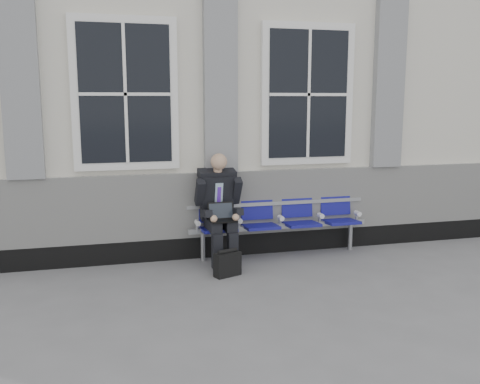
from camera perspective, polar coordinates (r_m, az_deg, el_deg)
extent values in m
plane|color=slate|center=(6.55, 8.65, -9.73)|extent=(70.00, 70.00, 0.00)
cube|color=beige|center=(9.49, 0.55, 9.35)|extent=(14.00, 4.00, 4.20)
cube|color=black|center=(7.82, 4.43, -5.25)|extent=(14.00, 0.10, 0.30)
cube|color=silver|center=(7.67, 4.51, -0.94)|extent=(14.00, 0.08, 0.90)
cube|color=gray|center=(7.16, -22.41, 10.85)|extent=(0.45, 0.14, 2.40)
cube|color=gray|center=(7.28, -2.11, 11.55)|extent=(0.45, 0.14, 2.40)
cube|color=gray|center=(8.19, 15.56, 11.02)|extent=(0.45, 0.14, 2.40)
cube|color=white|center=(7.13, -12.15, 10.17)|extent=(1.35, 0.10, 1.95)
cube|color=black|center=(7.08, -12.13, 10.17)|extent=(1.15, 0.02, 1.75)
cube|color=white|center=(7.66, 7.18, 10.27)|extent=(1.35, 0.10, 1.95)
cube|color=black|center=(7.61, 7.32, 10.27)|extent=(1.15, 0.02, 1.75)
cube|color=#9EA0A3|center=(7.57, 4.23, -3.65)|extent=(2.60, 0.07, 0.07)
cube|color=#9EA0A3|center=(7.61, 3.97, -1.18)|extent=(2.60, 0.05, 0.05)
cylinder|color=#9EA0A3|center=(7.35, -3.97, -5.86)|extent=(0.06, 0.06, 0.39)
cylinder|color=#9EA0A3|center=(8.04, 11.69, -4.68)|extent=(0.06, 0.06, 0.39)
cube|color=navy|center=(7.25, -2.32, -3.99)|extent=(0.46, 0.42, 0.07)
cube|color=navy|center=(7.39, -2.68, -1.66)|extent=(0.46, 0.10, 0.40)
cube|color=navy|center=(7.40, 2.23, -3.71)|extent=(0.46, 0.42, 0.07)
cube|color=navy|center=(7.54, 1.78, -1.43)|extent=(0.46, 0.10, 0.40)
cube|color=navy|center=(7.59, 6.58, -3.42)|extent=(0.46, 0.42, 0.07)
cube|color=navy|center=(7.72, 6.06, -1.20)|extent=(0.46, 0.10, 0.40)
cube|color=navy|center=(7.82, 10.69, -3.13)|extent=(0.46, 0.42, 0.07)
cube|color=navy|center=(7.95, 10.11, -0.98)|extent=(0.46, 0.10, 0.40)
cylinder|color=white|center=(7.20, -4.56, -3.29)|extent=(0.07, 0.12, 0.07)
cylinder|color=white|center=(7.32, -0.08, -3.04)|extent=(0.07, 0.12, 0.07)
cylinder|color=white|center=(7.49, 4.37, -2.77)|extent=(0.07, 0.12, 0.07)
cylinder|color=white|center=(7.70, 8.60, -2.50)|extent=(0.07, 0.12, 0.07)
cylinder|color=white|center=(7.95, 12.45, -2.24)|extent=(0.07, 0.12, 0.07)
cube|color=black|center=(6.96, -2.31, -8.03)|extent=(0.12, 0.27, 0.09)
cube|color=black|center=(7.01, -0.65, -7.89)|extent=(0.12, 0.27, 0.09)
cube|color=black|center=(6.96, -2.45, -6.32)|extent=(0.13, 0.14, 0.47)
cube|color=black|center=(7.01, -0.79, -6.19)|extent=(0.13, 0.14, 0.47)
cube|color=black|center=(7.10, -2.91, -3.52)|extent=(0.16, 0.47, 0.15)
cube|color=black|center=(7.15, -1.29, -3.41)|extent=(0.16, 0.47, 0.15)
cube|color=black|center=(7.25, -2.52, -0.46)|extent=(0.45, 0.37, 0.66)
cube|color=#AFD0E6|center=(7.13, -2.28, -0.47)|extent=(0.11, 0.10, 0.37)
cube|color=#5D2BCA|center=(7.13, -2.26, -0.65)|extent=(0.05, 0.08, 0.31)
cube|color=black|center=(7.17, -2.48, 1.95)|extent=(0.51, 0.26, 0.15)
cylinder|color=tan|center=(7.12, -2.38, 2.47)|extent=(0.11, 0.11, 0.10)
sphere|color=tan|center=(7.04, -2.27, 3.25)|extent=(0.22, 0.22, 0.22)
cube|color=black|center=(7.08, -4.28, -0.05)|extent=(0.11, 0.30, 0.39)
cube|color=black|center=(7.20, -0.40, 0.15)|extent=(0.11, 0.30, 0.39)
cube|color=black|center=(6.96, -3.60, -2.31)|extent=(0.10, 0.33, 0.15)
cube|color=black|center=(7.06, -0.30, -2.11)|extent=(0.10, 0.33, 0.15)
sphere|color=tan|center=(6.85, -2.81, -2.87)|extent=(0.09, 0.09, 0.09)
sphere|color=tan|center=(6.92, -0.47, -2.72)|extent=(0.09, 0.09, 0.09)
cube|color=black|center=(6.97, -1.81, -3.07)|extent=(0.35, 0.25, 0.02)
cube|color=black|center=(7.06, -2.06, -1.99)|extent=(0.35, 0.10, 0.22)
cube|color=black|center=(7.05, -2.04, -2.00)|extent=(0.31, 0.08, 0.19)
cube|color=black|center=(6.74, -1.36, -7.71)|extent=(0.37, 0.25, 0.30)
cylinder|color=black|center=(6.69, -1.36, -6.33)|extent=(0.27, 0.15, 0.05)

